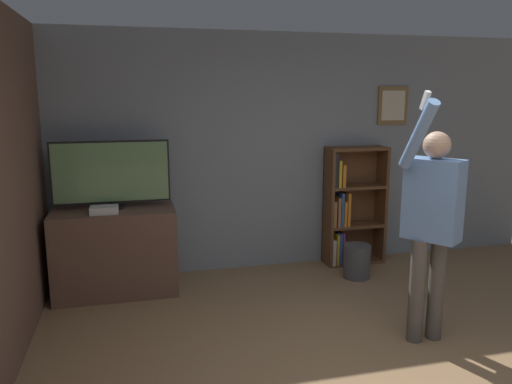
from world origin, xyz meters
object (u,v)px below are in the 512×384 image
game_console (104,210)px  waste_bin (357,261)px  television (111,174)px  bookshelf (349,209)px  person (432,217)px

game_console → waste_bin: size_ratio=0.71×
television → game_console: size_ratio=4.32×
game_console → bookshelf: size_ratio=0.19×
game_console → person: 3.01m
television → game_console: bearing=-111.7°
television → waste_bin: (2.59, -0.27, -1.05)m
bookshelf → person: size_ratio=0.69×
television → person: bearing=-34.6°
waste_bin → bookshelf: bearing=77.7°
television → game_console: 0.39m
game_console → person: person is taller
person → waste_bin: bearing=142.5°
game_console → bookshelf: (2.77, 0.41, -0.24)m
person → waste_bin: (0.08, 1.46, -0.87)m
person → bookshelf: bearing=140.1°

